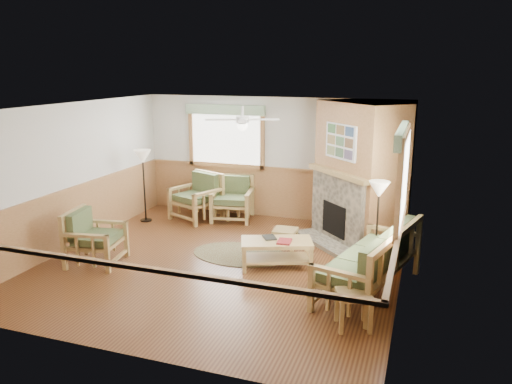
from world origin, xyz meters
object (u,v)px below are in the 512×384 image
(sofa, at_px, (369,260))
(floor_lamp_right, at_px, (377,225))
(armchair_back_left, at_px, (196,197))
(end_table_sofa, at_px, (353,310))
(coffee_table, at_px, (277,254))
(footstool, at_px, (285,239))
(armchair_left, at_px, (96,237))
(floor_lamp_left, at_px, (144,186))
(armchair_back_right, at_px, (232,199))
(end_table_chairs, at_px, (226,207))

(sofa, xyz_separation_m, floor_lamp_right, (0.00, 0.99, 0.25))
(armchair_back_left, height_order, end_table_sofa, armchair_back_left)
(sofa, distance_m, floor_lamp_right, 1.02)
(sofa, xyz_separation_m, coffee_table, (-1.59, 0.47, -0.27))
(armchair_back_left, height_order, footstool, armchair_back_left)
(armchair_back_left, xyz_separation_m, footstool, (2.40, -1.15, -0.33))
(armchair_left, distance_m, floor_lamp_left, 2.50)
(coffee_table, relative_size, footstool, 2.80)
(armchair_back_left, bearing_deg, armchair_back_right, 37.32)
(armchair_back_left, bearing_deg, end_table_sofa, -20.56)
(end_table_chairs, xyz_separation_m, floor_lamp_right, (3.49, -1.85, 0.50))
(end_table_chairs, xyz_separation_m, footstool, (1.79, -1.44, -0.08))
(floor_lamp_left, bearing_deg, armchair_back_left, 27.58)
(armchair_back_right, height_order, armchair_left, armchair_back_right)
(end_table_chairs, bearing_deg, armchair_left, -109.04)
(footstool, bearing_deg, floor_lamp_left, 169.39)
(armchair_back_right, height_order, floor_lamp_right, floor_lamp_right)
(armchair_left, xyz_separation_m, end_table_chairs, (1.11, 3.23, -0.21))
(end_table_chairs, distance_m, end_table_sofa, 5.28)
(armchair_back_right, distance_m, coffee_table, 2.89)
(floor_lamp_right, bearing_deg, coffee_table, -161.80)
(end_table_chairs, bearing_deg, footstool, -38.84)
(floor_lamp_left, bearing_deg, footstool, -10.61)
(armchair_left, xyz_separation_m, floor_lamp_left, (-0.49, 2.43, 0.33))
(armchair_left, bearing_deg, sofa, -95.16)
(sofa, bearing_deg, floor_lamp_right, -165.03)
(armchair_back_left, distance_m, floor_lamp_left, 1.16)
(floor_lamp_right, bearing_deg, armchair_left, -163.35)
(armchair_back_right, relative_size, footstool, 2.25)
(sofa, bearing_deg, armchair_back_right, -114.90)
(end_table_chairs, bearing_deg, coffee_table, -51.37)
(end_table_sofa, distance_m, footstool, 3.05)
(sofa, xyz_separation_m, end_table_sofa, (-0.06, -1.17, -0.26))
(armchair_back_left, distance_m, floor_lamp_right, 4.40)
(footstool, relative_size, floor_lamp_left, 0.27)
(sofa, relative_size, footstool, 5.19)
(armchair_back_left, height_order, coffee_table, armchair_back_left)
(armchair_left, height_order, end_table_sofa, armchair_left)
(armchair_back_left, height_order, end_table_chairs, armchair_back_left)
(coffee_table, height_order, end_table_sofa, end_table_sofa)
(floor_lamp_left, bearing_deg, end_table_sofa, -32.44)
(footstool, xyz_separation_m, floor_lamp_right, (1.71, -0.41, 0.57))
(coffee_table, relative_size, floor_lamp_right, 0.79)
(armchair_left, xyz_separation_m, coffee_table, (3.01, 0.85, -0.23))
(sofa, relative_size, floor_lamp_right, 1.46)
(armchair_back_left, relative_size, end_table_sofa, 2.07)
(armchair_back_right, bearing_deg, end_table_sofa, -60.80)
(armchair_left, xyz_separation_m, footstool, (2.90, 1.79, -0.29))
(armchair_back_right, bearing_deg, armchair_back_left, -175.14)
(end_table_sofa, bearing_deg, sofa, 87.29)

